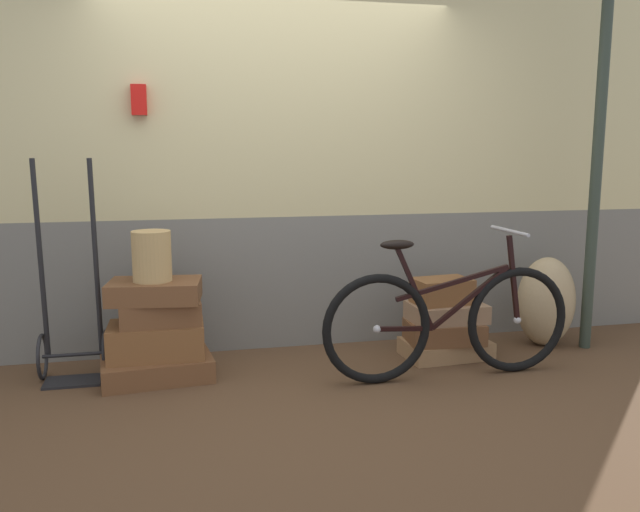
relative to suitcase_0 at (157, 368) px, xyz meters
name	(u,v)px	position (x,y,z in m)	size (l,w,h in m)	color
ground	(299,386)	(0.89, -0.26, -0.10)	(8.71, 5.20, 0.06)	#513823
station_building	(278,140)	(0.90, 0.59, 1.46)	(6.71, 0.74, 3.05)	slate
suitcase_0	(157,368)	(0.00, 0.00, 0.00)	(0.69, 0.44, 0.14)	brown
suitcase_1	(157,340)	(0.00, 0.02, 0.18)	(0.60, 0.36, 0.22)	brown
suitcase_2	(161,312)	(0.04, 0.02, 0.36)	(0.50, 0.32, 0.15)	brown
suitcase_3	(155,291)	(0.01, 0.02, 0.50)	(0.57, 0.37, 0.13)	brown
suitcase_4	(446,348)	(2.00, 0.01, -0.01)	(0.59, 0.38, 0.12)	#9E754C
suitcase_5	(444,332)	(1.97, -0.02, 0.12)	(0.52, 0.35, 0.14)	brown
suitcase_6	(446,312)	(2.00, 0.01, 0.26)	(0.52, 0.35, 0.13)	#937051
suitcase_7	(442,291)	(1.96, 0.02, 0.41)	(0.39, 0.26, 0.18)	brown
wicker_basket	(152,256)	(0.00, 0.01, 0.73)	(0.24, 0.24, 0.32)	tan
luggage_trolley	(72,329)	(-0.52, 0.14, 0.25)	(0.41, 0.37, 1.41)	black
burlap_sack	(546,302)	(2.85, 0.11, 0.26)	(0.44, 0.37, 0.67)	tan
bicycle	(448,321)	(1.84, -0.39, 0.30)	(1.68, 0.46, 0.96)	black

